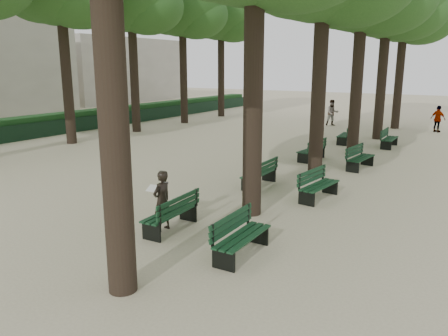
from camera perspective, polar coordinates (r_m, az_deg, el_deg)
The scene contains 19 objects.
ground at distance 10.80m, azimuth -11.27°, elevation -8.95°, with size 120.00×120.00×0.00m, color beige.
tree_central_5 at distance 30.94m, azimuth 22.64°, elevation 18.99°, with size 6.00×6.00×9.95m.
tree_far_4 at distance 31.82m, azimuth -5.50°, elevation 20.61°, with size 6.00×6.00×10.45m.
tree_far_5 at distance 35.91m, azimuth -0.39°, elevation 19.81°, with size 6.00×6.00×10.45m.
bench_left_0 at distance 11.07m, azimuth -6.97°, elevation -6.73°, with size 0.66×1.83×0.92m.
bench_left_1 at distance 14.96m, azimuth 4.59°, elevation -1.36°, with size 0.59×1.80×0.92m.
bench_left_2 at distance 19.42m, azimuth 11.32°, elevation 1.81°, with size 0.74×1.85×0.92m.
bench_left_3 at distance 24.08m, azimuth 15.50°, elevation 3.77°, with size 0.72×1.84×0.92m.
bench_right_0 at distance 9.58m, azimuth 2.37°, elevation -9.90°, with size 0.60×1.81×0.92m.
bench_right_1 at distance 13.76m, azimuth 12.29°, elevation -2.93°, with size 0.79×1.86×0.92m.
bench_right_2 at distance 18.24m, azimuth 17.37°, elevation 0.73°, with size 0.76×1.85×0.92m.
bench_right_3 at distance 23.55m, azimuth 20.78°, elevation 3.18°, with size 0.58×1.80×0.92m.
man_with_map at distance 10.94m, azimuth -8.10°, elevation -4.25°, with size 0.61×0.63×1.54m.
pedestrian_a at distance 31.01m, azimuth 13.96°, elevation 7.02°, with size 0.86×0.35×1.76m, color #262628.
pedestrian_c at distance 30.13m, azimuth 26.16°, elevation 5.77°, with size 0.96×0.33×1.64m, color #262628.
pedestrian_e at distance 33.69m, azimuth 12.25°, elevation 7.48°, with size 1.53×0.33×1.65m, color #262628.
fence at distance 28.75m, azimuth -18.50°, elevation 5.40°, with size 0.08×42.00×0.90m, color black.
hedge at distance 29.26m, azimuth -19.41°, elevation 5.75°, with size 1.20×42.00×1.20m, color #153D18.
building_far at distance 54.60m, azimuth -15.69°, elevation 12.20°, with size 12.00×16.00×7.00m, color #B7B2A3.
Camera 1 is at (6.92, -7.25, 4.03)m, focal length 35.00 mm.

